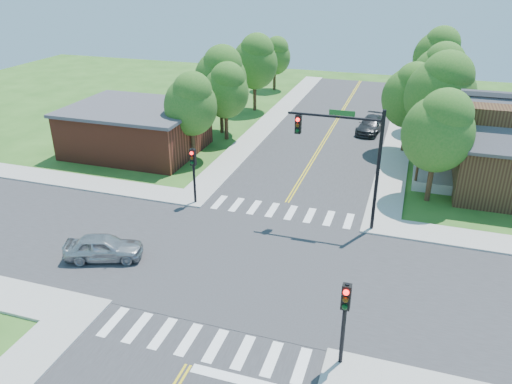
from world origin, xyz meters
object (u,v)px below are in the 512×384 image
(signal_mast_ne, at_px, (349,149))
(signal_pole_nw, at_px, (193,166))
(signal_pole_se, at_px, (345,310))
(car_silver, at_px, (104,248))
(car_dgrey, at_px, (371,125))

(signal_mast_ne, relative_size, signal_pole_nw, 1.89)
(signal_pole_se, relative_size, car_silver, 0.88)
(signal_pole_se, bearing_deg, signal_mast_ne, 98.56)
(signal_pole_nw, bearing_deg, signal_mast_ne, 0.07)
(car_silver, height_order, car_dgrey, car_silver)
(signal_mast_ne, bearing_deg, car_dgrey, 91.29)
(car_dgrey, bearing_deg, signal_pole_nw, -109.44)
(signal_mast_ne, bearing_deg, signal_pole_nw, -179.93)
(signal_mast_ne, distance_m, car_dgrey, 18.85)
(car_silver, relative_size, car_dgrey, 0.89)
(signal_mast_ne, relative_size, car_dgrey, 1.47)
(signal_pole_se, xyz_separation_m, car_dgrey, (-2.10, 29.59, -1.98))
(signal_mast_ne, height_order, signal_pole_se, signal_mast_ne)
(car_silver, bearing_deg, signal_pole_nw, -33.05)
(signal_mast_ne, distance_m, signal_pole_nw, 9.76)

